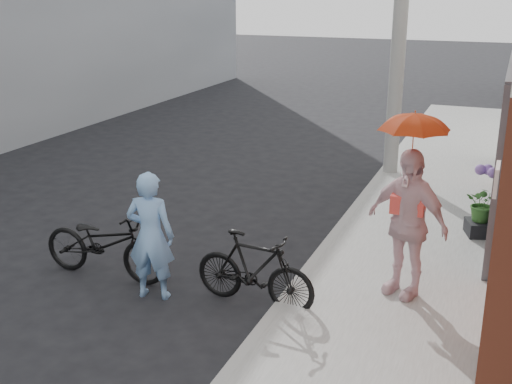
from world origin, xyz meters
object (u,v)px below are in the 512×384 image
Objects in this scene: planter at (481,228)px; officer at (151,236)px; kimono_woman at (407,223)px; bike_left at (104,243)px; bike_right at (254,270)px.

officer is at bearing -137.47° from planter.
planter is at bearing 95.70° from kimono_woman.
bike_left reaches higher than bike_right.
kimono_woman is at bearing -108.29° from planter.
bike_right reaches higher than planter.
kimono_woman reaches higher than bike_left.
bike_right is at bearing -90.30° from bike_left.
officer is at bearing 106.04° from bike_right.
bike_right is at bearing -179.14° from officer.
planter is at bearing -32.93° from bike_right.
officer is 3.06m from kimono_woman.
bike_right is 3.74× the size of planter.
bike_left is at bearing -144.59° from kimono_woman.
planter is at bearing -147.86° from officer.
kimono_woman is (2.88, 1.01, 0.22)m from officer.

